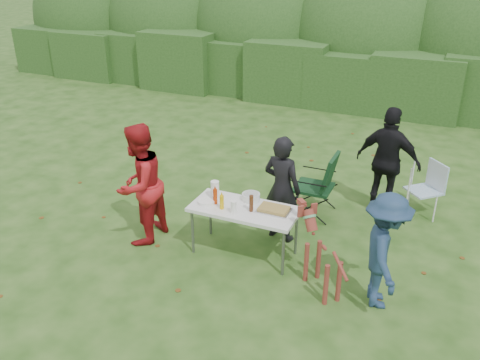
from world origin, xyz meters
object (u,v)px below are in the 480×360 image
at_px(dog, 323,258).
at_px(lawn_chair, 424,189).
at_px(person_cook, 282,189).
at_px(ketchup_bottle, 215,196).
at_px(folding_table, 244,211).
at_px(person_black_puffy, 388,161).
at_px(mustard_bottle, 222,202).
at_px(person_red_jacket, 140,185).
at_px(paper_towel_roll, 215,190).
at_px(camping_chair, 314,184).
at_px(child, 384,251).
at_px(beer_bottle, 251,203).

distance_m(dog, lawn_chair, 2.85).
xyz_separation_m(person_cook, ketchup_bottle, (-0.75, -0.67, 0.03)).
height_order(folding_table, dog, dog).
bearing_deg(lawn_chair, folding_table, 3.07).
height_order(person_black_puffy, dog, person_black_puffy).
relative_size(mustard_bottle, ketchup_bottle, 0.91).
relative_size(person_red_jacket, dog, 1.76).
bearing_deg(person_red_jacket, paper_towel_roll, 111.82).
xyz_separation_m(person_red_jacket, paper_towel_roll, (1.03, 0.36, -0.04)).
relative_size(person_black_puffy, dog, 1.73).
height_order(person_black_puffy, ketchup_bottle, person_black_puffy).
relative_size(camping_chair, lawn_chair, 1.23).
bearing_deg(child, folding_table, 62.55).
bearing_deg(person_red_jacket, folding_table, 101.87).
height_order(person_cook, person_black_puffy, person_black_puffy).
bearing_deg(camping_chair, beer_bottle, 74.76).
bearing_deg(lawn_chair, camping_chair, -18.54).
height_order(child, camping_chair, child).
height_order(beer_bottle, paper_towel_roll, paper_towel_roll).
bearing_deg(person_cook, ketchup_bottle, 52.97).
bearing_deg(beer_bottle, child, -9.10).
height_order(folding_table, ketchup_bottle, ketchup_bottle).
relative_size(folding_table, mustard_bottle, 7.50).
bearing_deg(folding_table, ketchup_bottle, -173.88).
xyz_separation_m(person_black_puffy, camping_chair, (-1.05, -0.56, -0.35)).
relative_size(lawn_chair, paper_towel_roll, 3.39).
height_order(person_cook, lawn_chair, person_cook).
relative_size(person_black_puffy, child, 1.19).
relative_size(dog, mustard_bottle, 5.17).
xyz_separation_m(dog, mustard_bottle, (-1.52, 0.25, 0.35)).
xyz_separation_m(child, dog, (-0.71, -0.05, -0.26)).
relative_size(ketchup_bottle, paper_towel_roll, 0.85).
distance_m(person_black_puffy, camping_chair, 1.24).
bearing_deg(ketchup_bottle, person_cook, 41.58).
bearing_deg(person_red_jacket, child, 91.10).
height_order(camping_chair, paper_towel_roll, camping_chair).
height_order(person_black_puffy, paper_towel_roll, person_black_puffy).
bearing_deg(folding_table, person_black_puffy, 52.60).
bearing_deg(camping_chair, ketchup_bottle, 58.25).
bearing_deg(paper_towel_roll, person_red_jacket, -160.86).
xyz_separation_m(person_cook, mustard_bottle, (-0.60, -0.77, 0.02)).
bearing_deg(dog, mustard_bottle, 36.18).
relative_size(dog, paper_towel_roll, 3.98).
relative_size(lawn_chair, mustard_bottle, 4.41).
bearing_deg(dog, camping_chair, -24.92).
bearing_deg(paper_towel_roll, lawn_chair, 38.76).
height_order(person_cook, child, person_cook).
relative_size(folding_table, dog, 1.45).
bearing_deg(folding_table, camping_chair, 70.03).
xyz_separation_m(folding_table, beer_bottle, (0.12, -0.05, 0.17)).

